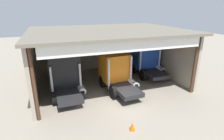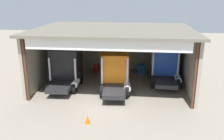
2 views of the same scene
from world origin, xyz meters
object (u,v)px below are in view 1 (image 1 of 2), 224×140
truck_orange_left_bay (116,71)px  tool_cart (119,65)px  oil_drum (79,70)px  traffic_cone (132,126)px  truck_black_yard_outside (65,74)px  truck_blue_right_bay (146,58)px

truck_orange_left_bay → tool_cart: 5.70m
truck_orange_left_bay → oil_drum: 5.77m
truck_orange_left_bay → traffic_cone: (-1.18, -6.02, -1.41)m
truck_black_yard_outside → truck_orange_left_bay: size_ratio=0.91×
truck_blue_right_bay → tool_cart: 3.65m
oil_drum → tool_cart: tool_cart is taller
truck_blue_right_bay → oil_drum: truck_blue_right_bay is taller
tool_cart → truck_black_yard_outside: bearing=-145.1°
traffic_cone → truck_blue_right_bay: bearing=56.6°
truck_orange_left_bay → traffic_cone: bearing=-105.3°
tool_cart → traffic_cone: size_ratio=1.79×
truck_black_yard_outside → oil_drum: bearing=65.7°
truck_black_yard_outside → truck_orange_left_bay: truck_black_yard_outside is taller
truck_black_yard_outside → traffic_cone: 7.36m
truck_blue_right_bay → oil_drum: bearing=161.5°
truck_blue_right_bay → truck_black_yard_outside: bearing=-165.2°
truck_orange_left_bay → tool_cart: truck_orange_left_bay is taller
truck_black_yard_outside → truck_orange_left_bay: 4.49m
truck_blue_right_bay → traffic_cone: truck_blue_right_bay is taller
truck_black_yard_outside → tool_cart: truck_black_yard_outside is taller
truck_blue_right_bay → traffic_cone: 10.31m
truck_black_yard_outside → tool_cart: size_ratio=4.76×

